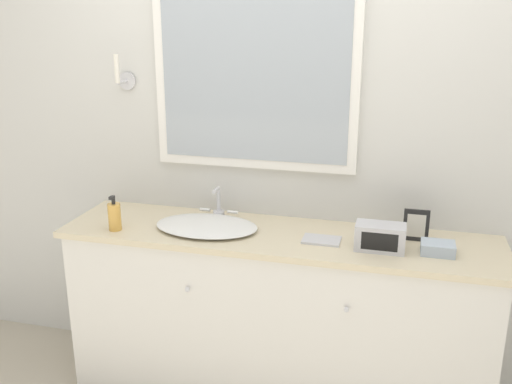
{
  "coord_description": "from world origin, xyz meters",
  "views": [
    {
      "loc": [
        0.55,
        -2.18,
        1.87
      ],
      "look_at": [
        -0.1,
        0.27,
        1.07
      ],
      "focal_mm": 40.0,
      "sensor_mm": 36.0,
      "label": 1
    }
  ],
  "objects_px": {
    "appliance_box": "(380,237)",
    "picture_frame": "(416,225)",
    "soap_bottle": "(115,216)",
    "sink_basin": "(207,225)"
  },
  "relations": [
    {
      "from": "soap_bottle",
      "to": "picture_frame",
      "type": "relative_size",
      "value": 1.16
    },
    {
      "from": "soap_bottle",
      "to": "picture_frame",
      "type": "distance_m",
      "value": 1.41
    },
    {
      "from": "picture_frame",
      "to": "sink_basin",
      "type": "bearing_deg",
      "value": -174.04
    },
    {
      "from": "appliance_box",
      "to": "picture_frame",
      "type": "relative_size",
      "value": 1.45
    },
    {
      "from": "sink_basin",
      "to": "picture_frame",
      "type": "relative_size",
      "value": 3.36
    },
    {
      "from": "sink_basin",
      "to": "appliance_box",
      "type": "xyz_separation_m",
      "value": [
        0.82,
        -0.05,
        0.04
      ]
    },
    {
      "from": "appliance_box",
      "to": "picture_frame",
      "type": "bearing_deg",
      "value": 44.76
    },
    {
      "from": "appliance_box",
      "to": "soap_bottle",
      "type": "bearing_deg",
      "value": -176.4
    },
    {
      "from": "picture_frame",
      "to": "appliance_box",
      "type": "bearing_deg",
      "value": -135.24
    },
    {
      "from": "sink_basin",
      "to": "appliance_box",
      "type": "relative_size",
      "value": 2.31
    }
  ]
}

